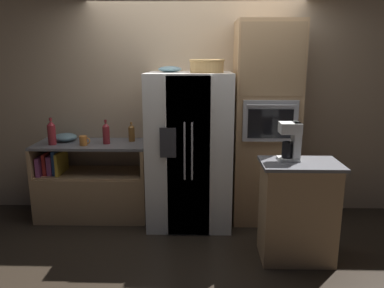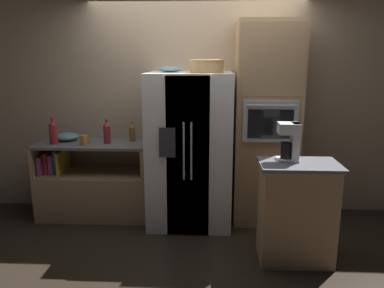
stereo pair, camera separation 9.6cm
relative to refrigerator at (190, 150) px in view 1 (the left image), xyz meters
The scene contains 14 objects.
ground_plane 0.86m from the refrigerator, ahead, with size 20.00×20.00×0.00m, color black.
wall_back 0.70m from the refrigerator, 82.29° to the left, with size 12.00×0.06×2.80m.
counter_left 1.28m from the refrigerator, behind, with size 1.29×0.59×0.90m.
refrigerator is the anchor object (origin of this frame).
wall_oven 0.90m from the refrigerator, ahead, with size 0.70×0.65×2.26m.
island_counter 1.37m from the refrigerator, 38.36° to the right, with size 0.72×0.47×0.95m.
wicker_basket 0.95m from the refrigerator, 18.88° to the right, with size 0.37×0.37×0.14m.
fruit_bowl 0.92m from the refrigerator, 167.73° to the left, with size 0.26×0.26×0.06m.
bottle_tall 0.74m from the refrigerator, 162.68° to the left, with size 0.07×0.07×0.23m.
bottle_short 0.98m from the refrigerator, behind, with size 0.08×0.08×0.28m.
bottle_wide 1.57m from the refrigerator, behind, with size 0.09×0.09×0.31m.
mug 1.20m from the refrigerator, behind, with size 0.12×0.08×0.11m.
mixing_bowl 1.50m from the refrigerator, behind, with size 0.27×0.27×0.09m.
coffee_maker 1.25m from the refrigerator, 38.10° to the right, with size 0.19×0.17×0.35m.
Camera 1 is at (0.06, -4.08, 1.87)m, focal length 35.00 mm.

